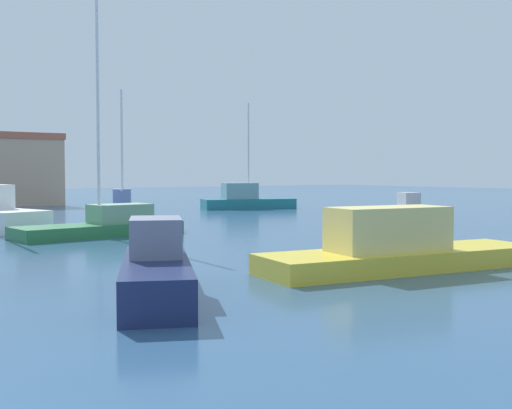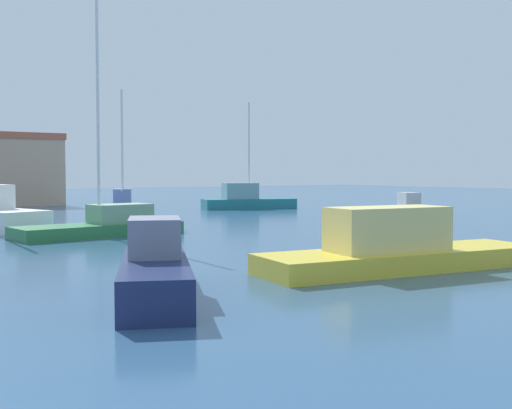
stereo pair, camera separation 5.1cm
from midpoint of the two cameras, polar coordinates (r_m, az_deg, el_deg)
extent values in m
plane|color=#2D5175|center=(27.62, -5.11, -2.51)|extent=(160.00, 160.00, 0.00)
cube|color=gray|center=(32.50, 13.90, -1.04)|extent=(2.75, 4.20, 0.83)
cube|color=#ADB0B5|center=(32.78, 13.68, 0.40)|extent=(1.22, 1.43, 0.77)
cube|color=#233D93|center=(34.89, -12.09, -0.80)|extent=(2.96, 4.66, 0.77)
cube|color=#6E7DB1|center=(34.56, -12.13, 0.61)|extent=(1.39, 1.60, 0.96)
cylinder|color=silver|center=(34.84, -12.16, 5.03)|extent=(0.12, 0.12, 6.32)
cylinder|color=silver|center=(34.01, -12.17, 1.28)|extent=(0.73, 1.49, 0.08)
cube|color=gold|center=(17.39, 13.22, -4.88)|extent=(8.46, 3.30, 0.53)
cube|color=#DFCD77|center=(16.97, 11.88, -2.17)|extent=(3.41, 1.82, 1.17)
cube|color=#19234C|center=(13.21, -9.18, -6.69)|extent=(3.37, 5.29, 0.81)
cube|color=slate|center=(13.63, -9.23, -2.93)|extent=(1.62, 1.85, 0.83)
cube|color=#1E707A|center=(45.39, -0.72, 0.07)|extent=(7.00, 3.79, 0.72)
cube|color=#6B9CA2|center=(45.15, -1.53, 1.24)|extent=(2.72, 2.16, 1.15)
cylinder|color=silver|center=(45.36, -0.72, 4.90)|extent=(0.12, 0.12, 6.92)
cube|color=#28703D|center=(26.54, -14.12, -2.26)|extent=(7.09, 3.02, 0.50)
cube|color=gray|center=(26.94, -12.31, -0.79)|extent=(2.60, 1.75, 0.78)
cylinder|color=silver|center=(26.56, -14.25, 8.29)|extent=(0.12, 0.12, 9.26)
camera|label=1|loc=(0.03, -90.05, 0.00)|focal=43.95mm
camera|label=2|loc=(0.03, 89.95, 0.00)|focal=43.95mm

